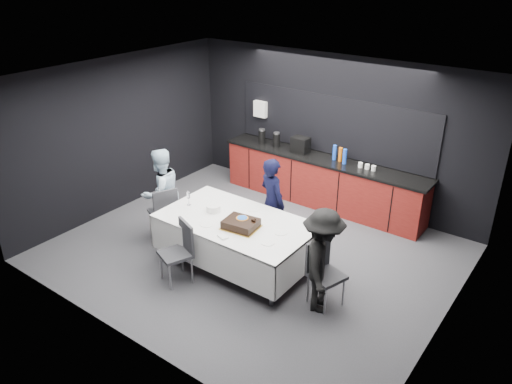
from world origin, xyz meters
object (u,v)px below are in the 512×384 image
Objects in this scene: plate_stack at (213,208)px; person_right at (322,261)px; cake_assembly at (241,224)px; champagne_flute at (188,196)px; person_left at (161,193)px; chair_left at (164,209)px; chair_right at (323,268)px; chair_near at (180,248)px; party_table at (236,228)px; person_center at (272,202)px.

person_right is (2.01, -0.17, -0.09)m from plate_stack.
person_right is (1.35, -0.01, -0.10)m from cake_assembly.
person_left reaches higher than champagne_flute.
chair_left is 0.29m from person_left.
chair_right and chair_near have the same top height.
champagne_flute is 0.15× the size of person_right.
plate_stack is at bearing 179.07° from chair_right.
party_table is 0.86m from person_center.
party_table is 1.56m from person_right.
person_right is (0.05, -0.14, 0.21)m from chair_right.
champagne_flute is at bearing 124.07° from chair_near.
person_left is 1.03× the size of person_right.
person_left reaches higher than person_right.
chair_near is at bearing -118.03° from party_table.
champagne_flute is (-0.45, -0.07, 0.11)m from plate_stack.
cake_assembly reaches higher than chair_left.
person_right is (1.55, -0.15, 0.10)m from party_table.
person_left reaches higher than cake_assembly.
person_center reaches higher than cake_assembly.
champagne_flute reaches higher than plate_stack.
champagne_flute is 2.44m from chair_right.
plate_stack is 0.98m from person_center.
person_center is 1.79m from person_right.
chair_left and chair_right have the same top height.
person_right is at bearing -4.84° from plate_stack.
cake_assembly is 1.36m from person_right.
party_table is at bearing 179.58° from chair_right.
person_center is (-1.43, 0.86, 0.22)m from chair_right.
cake_assembly is at bearing -4.39° from champagne_flute.
chair_left is at bearing 146.05° from chair_near.
plate_stack is at bearing 5.36° from chair_left.
chair_left is 0.61× the size of person_left.
person_center is 0.99× the size of person_left.
person_left is (-1.16, 0.01, -0.07)m from plate_stack.
person_right reaches higher than chair_near.
chair_right is 0.61× the size of person_left.
person_left is at bearing 174.66° from cake_assembly.
champagne_flute is at bearing -176.63° from party_table.
cake_assembly is 2.47× the size of champagne_flute.
plate_stack is 0.15× the size of person_left.
person_left reaches higher than chair_near.
person_left is at bearing 60.80° from person_right.
person_right reaches higher than chair_right.
party_table is 10.38× the size of plate_stack.
plate_stack is 1.16m from person_left.
chair_near is (1.05, -0.71, 0.00)m from chair_left.
person_center is at bearing 97.69° from cake_assembly.
person_center is (1.53, 0.92, 0.22)m from chair_left.
chair_right is (1.30, 0.13, -0.31)m from cake_assembly.
chair_right is 0.61× the size of person_center.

